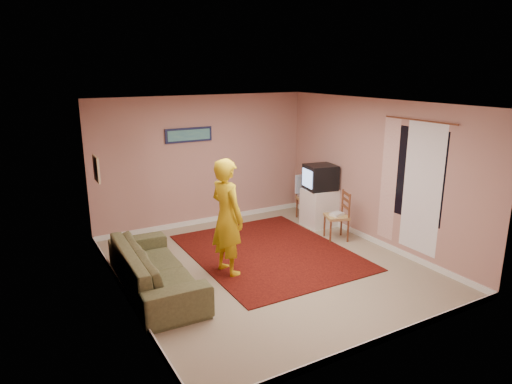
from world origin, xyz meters
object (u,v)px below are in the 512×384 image
tv_cabinet (319,207)px  chair_b (337,211)px  crt_tv (320,177)px  chair_a (308,194)px  sofa (155,268)px  person (227,217)px

tv_cabinet → chair_b: chair_b is taller
crt_tv → chair_a: crt_tv is taller
crt_tv → chair_b: size_ratio=1.25×
chair_a → sofa: chair_a is taller
tv_cabinet → chair_b: size_ratio=1.46×
crt_tv → chair_a: 0.62m
chair_a → person: 3.04m
crt_tv → chair_a: (0.03, 0.43, -0.45)m
chair_a → chair_b: (-0.22, -1.22, -0.00)m
crt_tv → sofa: 3.96m
tv_cabinet → crt_tv: crt_tv is taller
chair_b → chair_a: bearing=-170.7°
sofa → person: bearing=-87.5°
crt_tv → sofa: crt_tv is taller
chair_b → sofa: bearing=-65.4°
crt_tv → sofa: (-3.74, -1.09, -0.67)m
crt_tv → person: (-2.58, -1.08, -0.10)m
crt_tv → person: 2.80m
tv_cabinet → chair_a: chair_a is taller
tv_cabinet → chair_b: 0.83m
chair_a → person: (-2.62, -1.52, 0.35)m
chair_b → sofa: chair_b is taller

